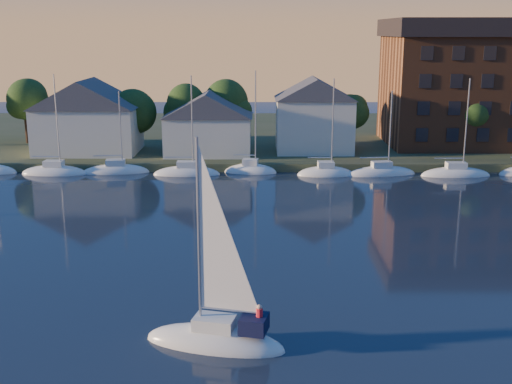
{
  "coord_description": "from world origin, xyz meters",
  "views": [
    {
      "loc": [
        0.53,
        -26.38,
        16.71
      ],
      "look_at": [
        0.36,
        22.0,
        4.55
      ],
      "focal_mm": 45.0,
      "sensor_mm": 36.0,
      "label": 1
    }
  ],
  "objects_px": {
    "condo_block": "(496,82)",
    "hero_sailboat": "(217,336)",
    "clubhouse_centre": "(208,122)",
    "clubhouse_east": "(314,114)",
    "clubhouse_west": "(88,115)"
  },
  "relations": [
    {
      "from": "clubhouse_centre",
      "to": "condo_block",
      "type": "bearing_deg",
      "value": 11.24
    },
    {
      "from": "condo_block",
      "to": "hero_sailboat",
      "type": "bearing_deg",
      "value": -121.06
    },
    {
      "from": "clubhouse_centre",
      "to": "condo_block",
      "type": "relative_size",
      "value": 0.37
    },
    {
      "from": "clubhouse_east",
      "to": "hero_sailboat",
      "type": "xyz_separation_m",
      "value": [
        -9.71,
        -53.34,
        -5.46
      ]
    },
    {
      "from": "clubhouse_west",
      "to": "clubhouse_centre",
      "type": "height_order",
      "value": "clubhouse_west"
    },
    {
      "from": "clubhouse_west",
      "to": "condo_block",
      "type": "distance_m",
      "value": 56.56
    },
    {
      "from": "clubhouse_centre",
      "to": "clubhouse_east",
      "type": "distance_m",
      "value": 14.17
    },
    {
      "from": "clubhouse_east",
      "to": "hero_sailboat",
      "type": "bearing_deg",
      "value": -100.31
    },
    {
      "from": "clubhouse_east",
      "to": "condo_block",
      "type": "distance_m",
      "value": 26.94
    },
    {
      "from": "condo_block",
      "to": "hero_sailboat",
      "type": "height_order",
      "value": "condo_block"
    },
    {
      "from": "clubhouse_centre",
      "to": "clubhouse_west",
      "type": "bearing_deg",
      "value": 176.42
    },
    {
      "from": "clubhouse_west",
      "to": "clubhouse_east",
      "type": "xyz_separation_m",
      "value": [
        30.0,
        1.0,
        0.07
      ]
    },
    {
      "from": "clubhouse_east",
      "to": "hero_sailboat",
      "type": "height_order",
      "value": "hero_sailboat"
    },
    {
      "from": "clubhouse_east",
      "to": "hero_sailboat",
      "type": "relative_size",
      "value": 0.83
    },
    {
      "from": "clubhouse_centre",
      "to": "condo_block",
      "type": "xyz_separation_m",
      "value": [
        40.0,
        7.95,
        4.66
      ]
    }
  ]
}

